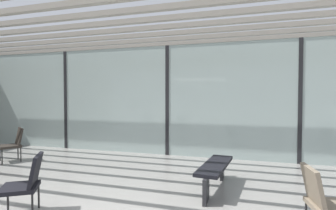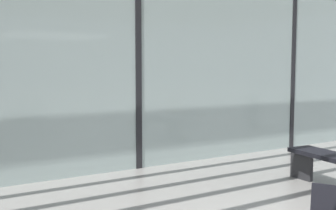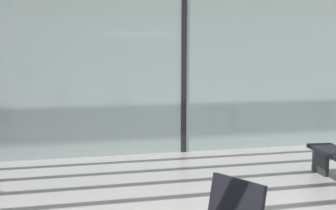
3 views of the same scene
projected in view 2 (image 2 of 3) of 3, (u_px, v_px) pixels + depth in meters
name	position (u px, v px, depth m)	size (l,w,h in m)	color
glass_curtain_wall	(137.00, 70.00, 6.30)	(14.00, 0.08, 3.18)	#A3B7B2
window_mullion_1	(137.00, 70.00, 6.30)	(0.10, 0.12, 3.18)	black
window_mullion_2	(291.00, 70.00, 8.08)	(0.10, 0.12, 3.18)	black
parked_airplane	(18.00, 54.00, 11.45)	(11.75, 4.10, 4.10)	silver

